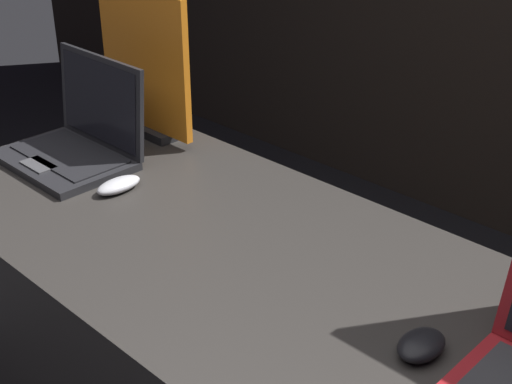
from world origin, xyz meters
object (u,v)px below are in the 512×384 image
object	(u,v)px
promo_stand_front	(145,69)
mouse_back	(421,345)
mouse_front	(119,185)
laptop_front	(78,137)

from	to	relation	value
promo_stand_front	mouse_back	xyz separation A→B (m)	(1.07, -0.27, -0.17)
mouse_front	mouse_back	distance (m)	0.84
laptop_front	mouse_back	distance (m)	1.07
laptop_front	mouse_back	size ratio (longest dim) A/B	3.48
mouse_back	mouse_front	bearing A→B (deg)	179.84
promo_stand_front	laptop_front	bearing A→B (deg)	-90.00
laptop_front	promo_stand_front	xyz separation A→B (m)	(0.00, 0.23, 0.13)
mouse_front	promo_stand_front	xyz separation A→B (m)	(-0.23, 0.27, 0.18)
laptop_front	mouse_front	world-z (taller)	laptop_front
laptop_front	mouse_front	distance (m)	0.24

